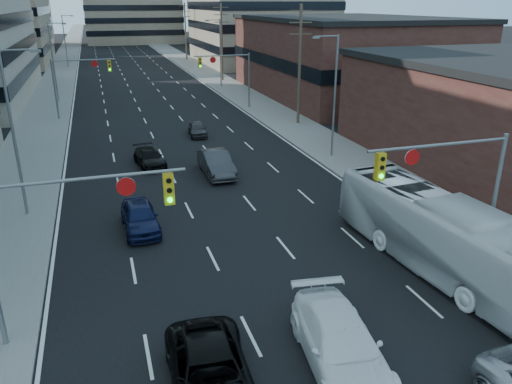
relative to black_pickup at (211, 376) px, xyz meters
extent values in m
cube|color=black|center=(3.77, 126.40, -0.73)|extent=(18.00, 300.00, 0.02)
cube|color=slate|center=(-7.73, 126.40, -0.67)|extent=(5.00, 300.00, 0.15)
cube|color=slate|center=(15.27, 126.40, -0.67)|extent=(5.00, 300.00, 0.15)
cube|color=#472119|center=(27.77, 46.40, 3.76)|extent=(20.00, 30.00, 9.00)
cube|color=gray|center=(28.77, 84.40, 6.26)|extent=(22.00, 28.00, 14.00)
cube|color=gray|center=(35.77, 126.40, 5.26)|extent=(22.00, 22.00, 12.00)
cylinder|color=slate|center=(-2.98, 4.40, 5.06)|extent=(6.50, 0.12, 0.12)
cube|color=gold|center=(-0.33, 4.40, 4.41)|extent=(0.35, 0.28, 1.10)
cylinder|color=black|center=(-0.33, 4.24, 4.76)|extent=(0.18, 0.06, 0.18)
cylinder|color=black|center=(-0.33, 4.24, 4.41)|extent=(0.18, 0.06, 0.18)
cylinder|color=#0CE526|center=(-0.33, 4.24, 4.06)|extent=(0.18, 0.06, 0.18)
cylinder|color=white|center=(-1.73, 4.37, 4.66)|extent=(0.64, 0.06, 0.64)
cylinder|color=slate|center=(13.77, 4.40, 2.26)|extent=(0.18, 0.18, 6.00)
cylinder|color=slate|center=(10.52, 4.40, 5.06)|extent=(6.50, 0.12, 0.12)
cube|color=gold|center=(7.87, 4.40, 4.41)|extent=(0.35, 0.28, 1.10)
cylinder|color=black|center=(7.87, 4.24, 4.76)|extent=(0.18, 0.06, 0.18)
cylinder|color=black|center=(7.87, 4.24, 4.41)|extent=(0.18, 0.06, 0.18)
cylinder|color=#0CE526|center=(7.87, 4.24, 4.06)|extent=(0.18, 0.06, 0.18)
cylinder|color=white|center=(9.27, 4.37, 4.66)|extent=(0.64, 0.06, 0.64)
cylinder|color=slate|center=(-6.23, 41.40, 2.26)|extent=(0.18, 0.18, 6.00)
cylinder|color=slate|center=(-3.23, 41.40, 5.06)|extent=(6.00, 0.12, 0.12)
cube|color=gold|center=(-0.83, 41.40, 4.41)|extent=(0.35, 0.28, 1.10)
cylinder|color=black|center=(-0.83, 41.24, 4.76)|extent=(0.18, 0.06, 0.18)
cylinder|color=black|center=(-0.83, 41.24, 4.41)|extent=(0.18, 0.06, 0.18)
cylinder|color=#0CE526|center=(-0.83, 41.24, 4.06)|extent=(0.18, 0.06, 0.18)
cylinder|color=white|center=(-2.23, 41.37, 4.66)|extent=(0.64, 0.06, 0.64)
cylinder|color=slate|center=(13.77, 41.40, 2.26)|extent=(0.18, 0.18, 6.00)
cylinder|color=slate|center=(10.77, 41.40, 5.06)|extent=(6.00, 0.12, 0.12)
cube|color=gold|center=(8.37, 41.40, 4.41)|extent=(0.35, 0.28, 1.10)
cylinder|color=black|center=(8.37, 41.24, 4.76)|extent=(0.18, 0.06, 0.18)
cylinder|color=black|center=(8.37, 41.24, 4.41)|extent=(0.18, 0.06, 0.18)
cylinder|color=#0CE526|center=(8.37, 41.24, 4.06)|extent=(0.18, 0.06, 0.18)
cylinder|color=white|center=(9.77, 41.37, 4.66)|extent=(0.64, 0.06, 0.64)
cylinder|color=#4C3D2D|center=(15.97, 32.40, 4.76)|extent=(0.28, 0.28, 11.00)
cube|color=#4C3D2D|center=(15.97, 32.40, 9.66)|extent=(2.20, 0.10, 0.10)
cube|color=#4C3D2D|center=(15.97, 32.40, 8.66)|extent=(2.20, 0.10, 0.10)
cube|color=#4C3D2D|center=(15.97, 32.40, 7.66)|extent=(2.20, 0.10, 0.10)
cylinder|color=#4C3D2D|center=(15.97, 62.40, 4.76)|extent=(0.28, 0.28, 11.00)
cube|color=#4C3D2D|center=(15.97, 62.40, 9.66)|extent=(2.20, 0.10, 0.10)
cube|color=#4C3D2D|center=(15.97, 62.40, 8.66)|extent=(2.20, 0.10, 0.10)
cube|color=#4C3D2D|center=(15.97, 62.40, 7.66)|extent=(2.20, 0.10, 0.10)
cylinder|color=#4C3D2D|center=(15.97, 92.40, 4.76)|extent=(0.28, 0.28, 11.00)
cube|color=#4C3D2D|center=(15.97, 92.40, 9.66)|extent=(2.20, 0.10, 0.10)
cube|color=#4C3D2D|center=(15.97, 92.40, 8.66)|extent=(2.20, 0.10, 0.10)
cube|color=#4C3D2D|center=(15.97, 92.40, 7.66)|extent=(2.20, 0.10, 0.10)
cylinder|color=slate|center=(-6.73, 16.40, 3.76)|extent=(0.16, 0.16, 9.00)
cylinder|color=slate|center=(-5.83, 16.40, 8.16)|extent=(1.80, 0.10, 0.10)
cube|color=slate|center=(-5.03, 16.40, 8.08)|extent=(0.50, 0.22, 0.14)
cylinder|color=slate|center=(-6.73, 51.40, 3.76)|extent=(0.16, 0.16, 9.00)
cylinder|color=slate|center=(-5.83, 51.40, 8.16)|extent=(1.80, 0.10, 0.10)
cube|color=slate|center=(-5.03, 51.40, 8.08)|extent=(0.50, 0.22, 0.14)
cylinder|color=slate|center=(-6.73, 86.40, 3.76)|extent=(0.16, 0.16, 9.00)
cylinder|color=slate|center=(-5.83, 86.40, 8.16)|extent=(1.80, 0.10, 0.10)
cube|color=slate|center=(-5.03, 86.40, 8.08)|extent=(0.50, 0.22, 0.14)
cylinder|color=slate|center=(14.27, 21.40, 3.76)|extent=(0.16, 0.16, 9.00)
cylinder|color=slate|center=(13.37, 21.40, 8.16)|extent=(1.80, 0.10, 0.10)
cube|color=slate|center=(12.57, 21.40, 8.08)|extent=(0.50, 0.22, 0.14)
cylinder|color=slate|center=(14.27, 56.40, 3.76)|extent=(0.16, 0.16, 9.00)
cylinder|color=slate|center=(13.37, 56.40, 8.16)|extent=(1.80, 0.10, 0.10)
cube|color=slate|center=(12.57, 56.40, 8.08)|extent=(0.50, 0.22, 0.14)
imported|color=black|center=(0.00, 0.00, 0.00)|extent=(2.84, 5.50, 1.48)
imported|color=white|center=(4.31, 0.12, 0.08)|extent=(3.02, 5.94, 1.65)
imported|color=silver|center=(11.28, 4.63, 0.92)|extent=(3.76, 12.14, 3.33)
imported|color=#0D1436|center=(-0.89, 12.59, 0.00)|extent=(1.88, 4.38, 1.48)
imported|color=#313134|center=(4.94, 20.08, 0.08)|extent=(1.76, 4.98, 1.64)
imported|color=black|center=(0.79, 23.46, -0.13)|extent=(2.26, 4.42, 1.23)
imported|color=#2F2F31|center=(5.81, 31.01, -0.12)|extent=(1.74, 3.74, 1.24)
camera|label=1|loc=(-2.32, -11.72, 10.39)|focal=35.00mm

